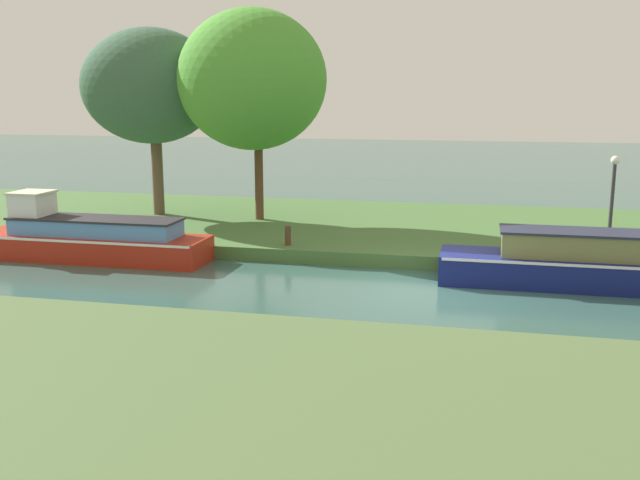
% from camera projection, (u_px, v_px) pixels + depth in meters
% --- Properties ---
extents(ground_plane, '(120.00, 120.00, 0.00)m').
position_uv_depth(ground_plane, '(429.00, 290.00, 17.62)').
color(ground_plane, '#345851').
extents(riverbank_far, '(72.00, 10.00, 0.40)m').
position_uv_depth(riverbank_far, '(444.00, 231.00, 24.27)').
color(riverbank_far, '#456B35').
rests_on(riverbank_far, ground_plane).
extents(riverbank_near, '(72.00, 10.00, 0.40)m').
position_uv_depth(riverbank_near, '(375.00, 462.00, 8.99)').
color(riverbank_near, '#4F673B').
rests_on(riverbank_near, ground_plane).
extents(navy_barge, '(7.30, 1.66, 1.44)m').
position_uv_depth(navy_barge, '(586.00, 264.00, 17.81)').
color(navy_barge, navy).
rests_on(navy_barge, ground_plane).
extents(red_narrowboat, '(7.03, 1.70, 1.97)m').
position_uv_depth(red_narrowboat, '(89.00, 239.00, 20.83)').
color(red_narrowboat, '#AD2615').
rests_on(red_narrowboat, ground_plane).
extents(willow_tree_left, '(5.11, 3.90, 6.73)m').
position_uv_depth(willow_tree_left, '(150.00, 87.00, 25.28)').
color(willow_tree_left, brown).
rests_on(willow_tree_left, riverbank_far).
extents(willow_tree_centre, '(5.08, 4.65, 7.24)m').
position_uv_depth(willow_tree_centre, '(252.00, 80.00, 23.88)').
color(willow_tree_centre, brown).
rests_on(willow_tree_centre, riverbank_far).
extents(lamp_post, '(0.24, 0.24, 2.76)m').
position_uv_depth(lamp_post, '(613.00, 193.00, 19.30)').
color(lamp_post, '#333338').
rests_on(lamp_post, riverbank_far).
extents(mooring_post_near, '(0.18, 0.18, 0.57)m').
position_uv_depth(mooring_post_near, '(288.00, 236.00, 20.96)').
color(mooring_post_near, '#4D3422').
rests_on(mooring_post_near, riverbank_far).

